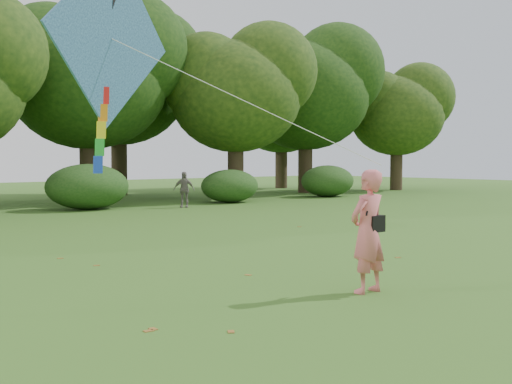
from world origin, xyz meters
TOP-DOWN VIEW (x-y plane):
  - ground at (0.00, 0.00)m, footprint 100.00×100.00m
  - man_kite_flyer at (-0.88, -0.25)m, footprint 0.73×0.50m
  - bystander_right at (6.57, 16.16)m, footprint 0.90×0.91m
  - crossbody_bag at (-0.77, -0.28)m, footprint 0.43×0.20m
  - flying_kite at (-4.02, 2.13)m, footprint 4.66×2.96m
  - tree_line at (1.67, 22.88)m, footprint 54.70×15.30m
  - fallen_leaves at (-1.75, 2.01)m, footprint 10.52×10.46m

SIDE VIEW (x-z plane):
  - ground at x=0.00m, z-range 0.00..0.00m
  - fallen_leaves at x=-1.75m, z-range 0.00..0.01m
  - bystander_right at x=6.57m, z-range 0.00..1.54m
  - man_kite_flyer at x=-0.88m, z-range 0.00..1.93m
  - crossbody_bag at x=-0.77m, z-range 0.72..1.46m
  - flying_kite at x=-4.02m, z-range 2.17..5.56m
  - tree_line at x=1.67m, z-range 0.86..10.35m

